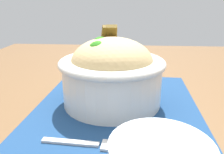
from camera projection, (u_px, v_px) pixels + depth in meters
The scene contains 4 objects.
table at pixel (116, 135), 0.44m from camera, with size 1.20×1.00×0.75m.
placemat at pixel (113, 114), 0.39m from camera, with size 0.41×0.29×0.00m, color navy.
bowl at pixel (112, 72), 0.41m from camera, with size 0.21×0.21×0.14m.
fork at pixel (93, 144), 0.30m from camera, with size 0.02×0.13×0.00m.
Camera 1 is at (0.38, 0.02, 0.93)m, focal length 35.95 mm.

